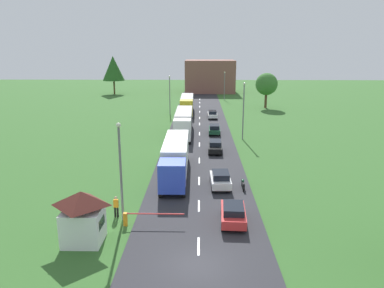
% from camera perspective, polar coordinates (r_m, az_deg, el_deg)
% --- Properties ---
extents(ground_plane, '(280.00, 280.00, 0.00)m').
position_cam_1_polar(ground_plane, '(24.33, 0.99, -18.22)').
color(ground_plane, '#336028').
extents(road, '(10.00, 140.00, 0.06)m').
position_cam_1_polar(road, '(46.84, 1.14, -1.74)').
color(road, '#2B2B30').
rests_on(road, ground).
extents(lane_marking_centre, '(0.16, 118.00, 0.01)m').
position_cam_1_polar(lane_marking_centre, '(41.83, 1.12, -3.71)').
color(lane_marking_centre, white).
rests_on(lane_marking_centre, road).
extents(truck_lead, '(2.62, 13.16, 3.54)m').
position_cam_1_polar(truck_lead, '(39.04, -2.57, -1.95)').
color(truck_lead, blue).
rests_on(truck_lead, road).
extents(truck_second, '(2.58, 13.57, 3.54)m').
position_cam_1_polar(truck_second, '(57.72, -1.29, 3.51)').
color(truck_second, white).
rests_on(truck_second, road).
extents(truck_third, '(2.63, 13.23, 3.46)m').
position_cam_1_polar(truck_third, '(76.79, -0.79, 6.24)').
color(truck_third, yellow).
rests_on(truck_third, road).
extents(car_lead, '(2.04, 4.09, 1.53)m').
position_cam_1_polar(car_lead, '(29.12, 6.37, -10.55)').
color(car_lead, red).
rests_on(car_lead, road).
extents(car_second, '(1.98, 3.96, 1.58)m').
position_cam_1_polar(car_second, '(36.10, 4.40, -5.40)').
color(car_second, white).
rests_on(car_second, road).
extents(car_third, '(1.91, 4.37, 1.48)m').
position_cam_1_polar(car_third, '(48.13, 3.61, -0.33)').
color(car_third, black).
rests_on(car_third, road).
extents(car_fourth, '(1.85, 4.33, 1.48)m').
position_cam_1_polar(car_fourth, '(58.35, 3.47, 2.32)').
color(car_fourth, '#19472D').
rests_on(car_fourth, road).
extents(car_fifth, '(1.82, 4.28, 1.48)m').
position_cam_1_polar(car_fifth, '(71.64, 3.17, 4.61)').
color(car_fifth, white).
rests_on(car_fifth, road).
extents(motorcycle_courier, '(0.28, 1.94, 0.91)m').
position_cam_1_polar(motorcycle_courier, '(36.01, 7.85, -6.12)').
color(motorcycle_courier, black).
rests_on(motorcycle_courier, road).
extents(guard_booth, '(3.01, 2.85, 3.78)m').
position_cam_1_polar(guard_booth, '(27.02, -16.51, -10.64)').
color(guard_booth, white).
rests_on(guard_booth, ground).
extents(barrier_gate, '(4.64, 0.28, 1.05)m').
position_cam_1_polar(barrier_gate, '(28.99, -8.67, -11.11)').
color(barrier_gate, orange).
rests_on(barrier_gate, ground).
extents(person_lead, '(0.38, 0.23, 1.78)m').
position_cam_1_polar(person_lead, '(30.54, -11.62, -9.38)').
color(person_lead, black).
rests_on(person_lead, ground).
extents(lamppost_lead, '(0.36, 0.36, 7.84)m').
position_cam_1_polar(lamppost_lead, '(28.71, -10.96, -3.52)').
color(lamppost_lead, slate).
rests_on(lamppost_lead, ground).
extents(lamppost_second, '(0.36, 0.36, 8.41)m').
position_cam_1_polar(lamppost_second, '(54.73, 7.94, 5.49)').
color(lamppost_second, slate).
rests_on(lamppost_second, ground).
extents(lamppost_third, '(0.36, 0.36, 7.80)m').
position_cam_1_polar(lamppost_third, '(76.08, -3.45, 7.89)').
color(lamppost_third, slate).
rests_on(lamppost_third, ground).
extents(lamppost_fourth, '(0.36, 0.36, 7.32)m').
position_cam_1_polar(lamppost_fourth, '(97.93, 5.03, 9.20)').
color(lamppost_fourth, slate).
rests_on(lamppost_fourth, ground).
extents(tree_birch, '(4.94, 4.94, 7.85)m').
position_cam_1_polar(tree_birch, '(85.54, 11.41, 9.02)').
color(tree_birch, '#513823').
rests_on(tree_birch, ground).
extents(tree_maple, '(6.39, 6.39, 11.00)m').
position_cam_1_polar(tree_maple, '(112.40, -12.04, 11.33)').
color(tree_maple, '#513823').
rests_on(tree_maple, ground).
extents(distant_building, '(14.91, 12.75, 9.66)m').
position_cam_1_polar(distant_building, '(115.91, 2.75, 10.41)').
color(distant_building, brown).
rests_on(distant_building, ground).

